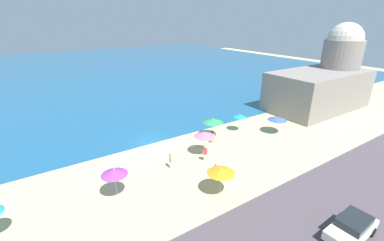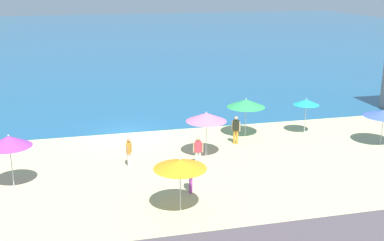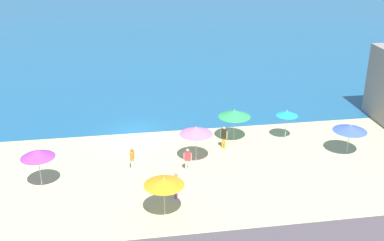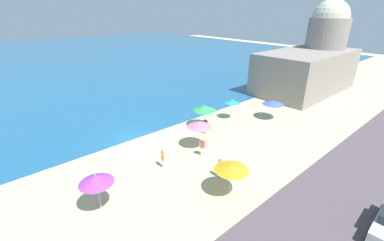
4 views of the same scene
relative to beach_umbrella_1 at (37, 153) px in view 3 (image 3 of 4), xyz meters
name	(u,v)px [view 3 (image 3 of 4)]	position (x,y,z in m)	size (l,w,h in m)	color
ground_plane	(136,133)	(6.45, 7.38, -2.41)	(160.00, 160.00, 0.00)	#C5BE88
sea	(120,11)	(6.45, 62.38, -2.38)	(150.00, 110.00, 0.05)	#1D5783
beach_umbrella_1	(37,153)	(0.00, 0.00, 0.00)	(2.17, 2.17, 2.75)	#B2B2B7
beach_umbrella_2	(350,128)	(21.67, 1.37, -0.40)	(2.47, 2.47, 2.29)	#B2B2B7
beach_umbrella_5	(196,131)	(10.45, 1.88, -0.02)	(2.34, 2.34, 2.71)	#B2B2B7
beach_umbrella_8	(287,113)	(18.00, 4.48, -0.24)	(1.70, 1.70, 2.42)	#B2B2B7
beach_umbrella_9	(164,182)	(7.52, -4.49, -0.16)	(2.36, 2.36, 2.52)	#B2B2B7
beach_umbrella_10	(235,114)	(13.95, 4.92, -0.18)	(2.49, 2.49, 2.55)	#B2B2B7
bather_1	(176,184)	(8.44, -2.67, -1.44)	(0.35, 0.53, 1.72)	#AC42AB
bather_2	(132,157)	(5.92, 1.41, -1.50)	(0.35, 0.53, 1.63)	#F6D4D0
bather_3	(224,136)	(12.85, 3.59, -1.40)	(0.47, 0.40, 1.79)	orange
bather_4	(188,158)	(9.65, 0.63, -1.48)	(0.56, 0.28, 1.66)	silver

